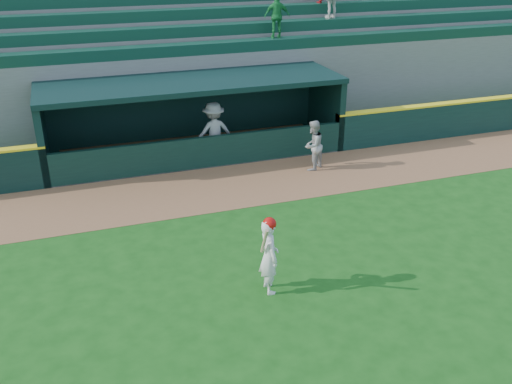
% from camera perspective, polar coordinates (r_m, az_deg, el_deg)
% --- Properties ---
extents(ground, '(120.00, 120.00, 0.00)m').
position_cam_1_polar(ground, '(12.17, 2.47, -8.57)').
color(ground, '#154912').
rests_on(ground, ground).
extents(warning_track, '(40.00, 3.00, 0.01)m').
position_cam_1_polar(warning_track, '(16.27, -3.77, 0.45)').
color(warning_track, brown).
rests_on(warning_track, ground).
extents(dugout_player_front, '(0.95, 0.91, 1.54)m').
position_cam_1_polar(dugout_player_front, '(17.32, 5.71, 4.65)').
color(dugout_player_front, '#9D9C98').
rests_on(dugout_player_front, ground).
extents(dugout_player_inside, '(1.28, 0.81, 1.88)m').
position_cam_1_polar(dugout_player_inside, '(17.96, -4.23, 6.02)').
color(dugout_player_inside, '#A2A29D').
rests_on(dugout_player_inside, ground).
extents(dugout, '(9.40, 2.80, 2.46)m').
position_cam_1_polar(dugout, '(18.64, -6.46, 7.97)').
color(dugout, slate).
rests_on(dugout, ground).
extents(stands, '(34.50, 6.25, 7.53)m').
position_cam_1_polar(stands, '(22.75, -9.17, 13.58)').
color(stands, slate).
rests_on(stands, ground).
extents(batter_at_plate, '(0.45, 0.78, 1.67)m').
position_cam_1_polar(batter_at_plate, '(11.35, 1.32, -6.26)').
color(batter_at_plate, silver).
rests_on(batter_at_plate, ground).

